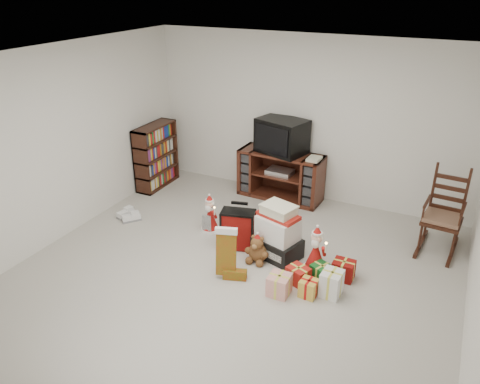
# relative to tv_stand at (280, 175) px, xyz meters

# --- Properties ---
(room) EXTENTS (5.01, 5.01, 2.51)m
(room) POSITION_rel_tv_stand_xyz_m (0.30, -2.23, 0.87)
(room) COLOR #ABA69D
(room) RESTS_ON ground
(tv_stand) EXTENTS (1.34, 0.53, 0.75)m
(tv_stand) POSITION_rel_tv_stand_xyz_m (0.00, 0.00, 0.00)
(tv_stand) COLOR #4B2015
(tv_stand) RESTS_ON floor
(bookshelf) EXTENTS (0.29, 0.86, 1.05)m
(bookshelf) POSITION_rel_tv_stand_xyz_m (-2.02, -0.46, 0.13)
(bookshelf) COLOR #38190F
(bookshelf) RESTS_ON floor
(rocking_chair) EXTENTS (0.52, 0.79, 1.15)m
(rocking_chair) POSITION_rel_tv_stand_xyz_m (2.41, -0.51, 0.01)
(rocking_chair) COLOR #38190F
(rocking_chair) RESTS_ON floor
(gift_pile) EXTENTS (0.65, 0.55, 0.70)m
(gift_pile) POSITION_rel_tv_stand_xyz_m (0.61, -1.62, -0.07)
(gift_pile) COLOR black
(gift_pile) RESTS_ON floor
(red_suitcase) EXTENTS (0.45, 0.31, 0.62)m
(red_suitcase) POSITION_rel_tv_stand_xyz_m (0.07, -1.65, -0.11)
(red_suitcase) COLOR maroon
(red_suitcase) RESTS_ON floor
(stocking) EXTENTS (0.32, 0.22, 0.64)m
(stocking) POSITION_rel_tv_stand_xyz_m (0.23, -2.28, -0.06)
(stocking) COLOR #0D7D15
(stocking) RESTS_ON floor
(teddy_bear) EXTENTS (0.24, 0.21, 0.36)m
(teddy_bear) POSITION_rel_tv_stand_xyz_m (0.43, -1.83, -0.22)
(teddy_bear) COLOR brown
(teddy_bear) RESTS_ON floor
(santa_figurine) EXTENTS (0.29, 0.28, 0.60)m
(santa_figurine) POSITION_rel_tv_stand_xyz_m (1.13, -1.70, -0.15)
(santa_figurine) COLOR #A21411
(santa_figurine) RESTS_ON floor
(mrs_claus_figurine) EXTENTS (0.27, 0.25, 0.54)m
(mrs_claus_figurine) POSITION_rel_tv_stand_xyz_m (-0.48, -1.42, -0.17)
(mrs_claus_figurine) COLOR #A21411
(mrs_claus_figurine) RESTS_ON floor
(sneaker_pair) EXTENTS (0.39, 0.29, 0.10)m
(sneaker_pair) POSITION_rel_tv_stand_xyz_m (-1.71, -1.65, -0.33)
(sneaker_pair) COLOR white
(sneaker_pair) RESTS_ON floor
(gift_cluster) EXTENTS (0.68, 0.95, 0.23)m
(gift_cluster) POSITION_rel_tv_stand_xyz_m (1.23, -2.04, -0.26)
(gift_cluster) COLOR #A61B13
(gift_cluster) RESTS_ON floor
(crt_television) EXTENTS (0.82, 0.69, 0.52)m
(crt_television) POSITION_rel_tv_stand_xyz_m (-0.01, 0.02, 0.64)
(crt_television) COLOR black
(crt_television) RESTS_ON tv_stand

